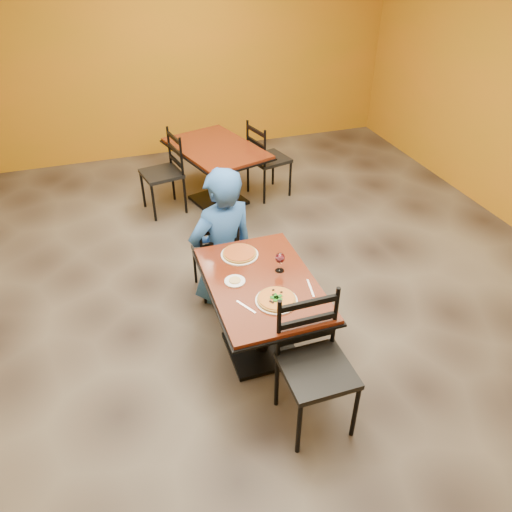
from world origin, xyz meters
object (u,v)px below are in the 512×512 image
object	(u,v)px
chair_second_right	(269,159)
pizza_far	(240,253)
side_plate	(235,281)
chair_main_far	(216,253)
plate_main	(276,301)
plate_far	(240,255)
diner	(222,237)
pizza_main	(276,299)
chair_main_near	(317,371)
wine_glass	(280,261)
table_second	(217,161)
table_main	(262,301)
chair_second_left	(161,174)

from	to	relation	value
chair_second_right	pizza_far	xyz separation A→B (m)	(-1.09, -2.29, 0.28)
side_plate	chair_main_far	bearing A→B (deg)	86.10
plate_main	plate_far	size ratio (longest dim) A/B	1.00
diner	pizza_main	distance (m)	1.09
pizza_far	side_plate	world-z (taller)	pizza_far
chair_main_near	plate_far	world-z (taller)	chair_main_near
side_plate	wine_glass	size ratio (longest dim) A/B	0.89
chair_main_near	plate_far	distance (m)	1.20
chair_main_far	wine_glass	size ratio (longest dim) A/B	4.69
chair_main_near	chair_second_right	bearing A→B (deg)	75.45
chair_main_near	diner	bearing A→B (deg)	98.19
chair_main_far	wine_glass	bearing A→B (deg)	107.79
pizza_main	side_plate	size ratio (longest dim) A/B	1.77
table_second	chair_main_near	size ratio (longest dim) A/B	1.46
pizza_main	chair_second_right	bearing A→B (deg)	71.16
table_main	side_plate	distance (m)	0.29
pizza_far	wine_glass	size ratio (longest dim) A/B	1.56
chair_main_near	diner	world-z (taller)	diner
table_main	side_plate	world-z (taller)	side_plate
pizza_main	diner	bearing A→B (deg)	96.34
chair_main_near	chair_second_right	size ratio (longest dim) A/B	1.05
diner	pizza_far	distance (m)	0.44
chair_main_near	wine_glass	size ratio (longest dim) A/B	5.70
table_main	side_plate	bearing A→B (deg)	162.76
chair_main_near	plate_far	bearing A→B (deg)	99.49
wine_glass	pizza_far	bearing A→B (deg)	127.96
chair_second_left	plate_main	bearing A→B (deg)	-3.35
chair_main_far	plate_far	size ratio (longest dim) A/B	2.72
chair_second_right	plate_main	size ratio (longest dim) A/B	3.15
pizza_main	side_plate	bearing A→B (deg)	124.84
side_plate	plate_far	bearing A→B (deg)	67.24
chair_second_left	plate_main	distance (m)	2.98
table_main	plate_far	xyz separation A→B (m)	(-0.06, 0.39, 0.20)
chair_second_left	pizza_main	size ratio (longest dim) A/B	3.46
wine_glass	chair_second_right	bearing A→B (deg)	71.91
table_main	pizza_main	xyz separation A→B (m)	(0.02, -0.26, 0.21)
chair_main_far	plate_far	xyz separation A→B (m)	(0.08, -0.55, 0.33)
pizza_main	table_main	bearing A→B (deg)	95.20
table_main	chair_second_right	bearing A→B (deg)	69.06
table_main	pizza_main	bearing A→B (deg)	-84.80
chair_second_left	diner	distance (m)	1.89
chair_main_far	side_plate	distance (m)	0.94
diner	pizza_far	world-z (taller)	diner
chair_second_left	chair_second_right	world-z (taller)	chair_second_left
plate_main	wine_glass	distance (m)	0.38
plate_main	side_plate	world-z (taller)	same
chair_main_near	chair_second_left	size ratio (longest dim) A/B	1.04
chair_main_near	wine_glass	world-z (taller)	chair_main_near
wine_glass	table_main	bearing A→B (deg)	-154.57
pizza_far	chair_main_near	bearing A→B (deg)	-80.43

